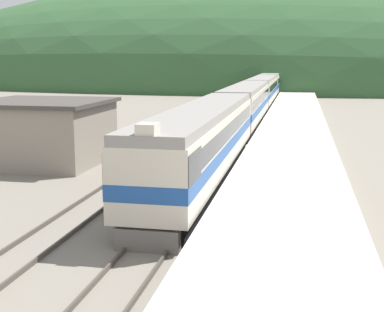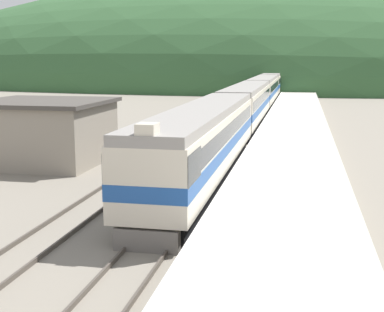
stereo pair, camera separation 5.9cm
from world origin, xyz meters
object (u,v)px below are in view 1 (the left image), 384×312
express_train_lead_car (203,141)px  carriage_fourth (272,83)px  carriage_third (263,91)px  carriage_second (246,105)px

express_train_lead_car → carriage_fourth: express_train_lead_car is taller
express_train_lead_car → carriage_third: bearing=90.0°
express_train_lead_car → carriage_third: size_ratio=1.03×
express_train_lead_car → carriage_third: (0.00, 44.07, -0.01)m
carriage_second → carriage_fourth: (0.00, 43.51, 0.00)m
carriage_second → carriage_fourth: same height
carriage_second → carriage_third: 21.76m
express_train_lead_car → carriage_fourth: 65.82m
carriage_third → carriage_fourth: same height
carriage_fourth → carriage_third: bearing=-90.0°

